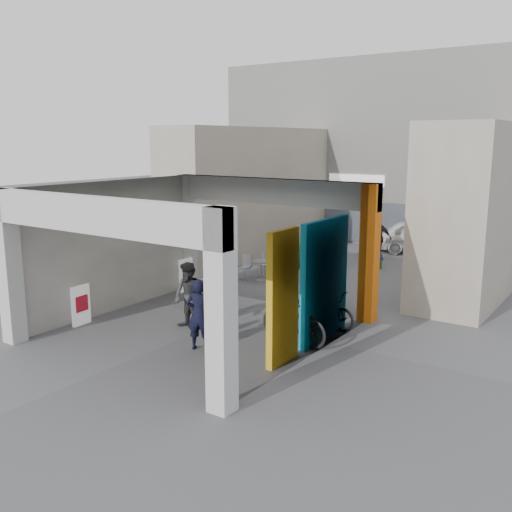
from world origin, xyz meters
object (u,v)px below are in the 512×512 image
Objects in this scene: cafe_set at (263,270)px; man_elderly at (332,281)px; produce_stand at (291,257)px; bicycle_rear at (293,320)px; bicycle_front at (324,308)px; man_crates at (378,238)px; white_van at (424,237)px; border_collie at (219,323)px; man_with_dog at (199,314)px; man_back_turned at (189,296)px.

man_elderly is at bearing -29.56° from cafe_set.
bicycle_rear is (4.23, -6.89, 0.22)m from produce_stand.
bicycle_front is 0.96× the size of bicycle_rear.
bicycle_front is at bearing -39.03° from cafe_set.
man_crates is 0.44× the size of white_van.
border_collie is at bearing 86.29° from man_crates.
man_crates is at bearing 19.99° from bicycle_rear.
man_with_dog is at bearing 161.16° from white_van.
border_collie is 2.62m from bicycle_front.
man_elderly is 0.97× the size of bicycle_front.
white_van is at bearing 13.10° from bicycle_rear.
produce_stand is 0.68× the size of bicycle_rear.
man_elderly is 1.32m from bicycle_front.
man_elderly reaches higher than man_back_turned.
border_collie is 0.41× the size of man_back_turned.
man_elderly is (1.40, 3.09, 0.58)m from border_collie.
man_back_turned reaches higher than bicycle_rear.
cafe_set is 1.07× the size of produce_stand.
man_back_turned is 2.66m from bicycle_rear.
bicycle_front is at bearing 45.51° from border_collie.
man_with_dog is 0.40× the size of white_van.
bicycle_front is at bearing 8.17° from bicycle_rear.
cafe_set is at bearing 48.56° from bicycle_rear.
cafe_set is 5.58m from border_collie.
white_van is at bearing -117.81° from man_crates.
man_elderly is (1.11, 4.13, 0.06)m from man_with_dog.
man_crates reaches higher than white_van.
border_collie is 0.40× the size of man_elderly.
man_elderly reaches higher than bicycle_rear.
man_elderly reaches higher than produce_stand.
man_with_dog is 0.91× the size of bicycle_front.
bicycle_rear is at bearing 12.72° from border_collie.
bicycle_rear reaches higher than cafe_set.
man_with_dog is 0.96× the size of man_back_turned.
man_with_dog is 3.31m from bicycle_front.
bicycle_rear is (2.02, -9.65, -0.31)m from man_crates.
man_back_turned is 12.69m from white_van.
cafe_set is 0.77× the size of man_crates.
man_crates is (-0.23, 10.09, 0.59)m from border_collie.
man_crates is at bearing 140.36° from white_van.
border_collie is 12.47m from white_van.
border_collie is at bearing 159.68° from white_van.
man_back_turned is 0.42× the size of white_van.
cafe_set is at bearing 63.37° from man_crates.
white_van is at bearing 85.40° from border_collie.
man_crates is (1.97, 4.97, 0.58)m from cafe_set.
cafe_set is 0.76× the size of bicycle_front.
produce_stand is (-0.24, 2.20, 0.04)m from cafe_set.
white_van is (2.95, 7.31, 0.39)m from cafe_set.
cafe_set is at bearing -92.71° from man_with_dog.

